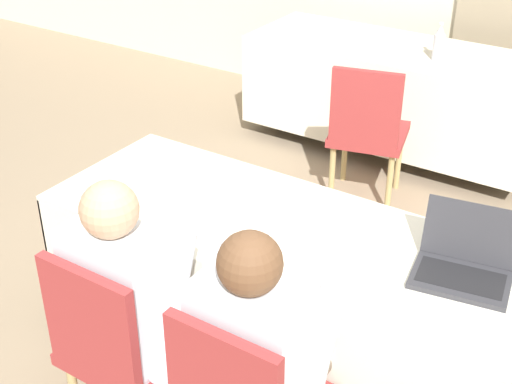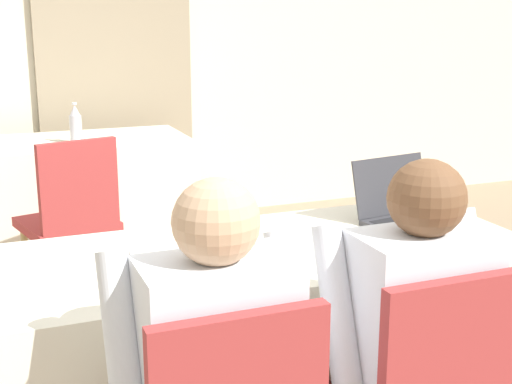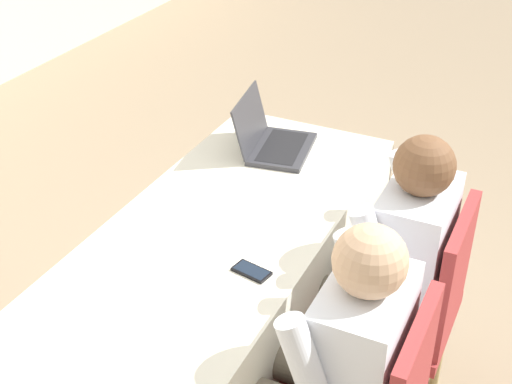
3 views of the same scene
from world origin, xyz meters
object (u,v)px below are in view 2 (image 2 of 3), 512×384
person_checkered_shirt (208,372)px  cell_phone (232,276)px  water_bottle (76,125)px  person_white_shirt (401,335)px  laptop (407,212)px  chair_far_spare (72,215)px

person_checkered_shirt → cell_phone: bearing=-118.2°
water_bottle → person_white_shirt: size_ratio=0.21×
cell_phone → water_bottle: water_bottle is taller
water_bottle → person_checkered_shirt: person_checkered_shirt is taller
person_white_shirt → person_checkered_shirt: bearing=0.0°
laptop → person_white_shirt: 0.79m
cell_phone → person_white_shirt: bearing=-33.5°
water_bottle → chair_far_spare: size_ratio=0.27×
cell_phone → person_checkered_shirt: bearing=-107.4°
water_bottle → chair_far_spare: water_bottle is taller
person_checkered_shirt → person_white_shirt: same height
water_bottle → person_checkered_shirt: (-0.08, -2.81, -0.20)m
water_bottle → person_checkered_shirt: size_ratio=0.21×
cell_phone → person_checkered_shirt: size_ratio=0.11×
person_checkered_shirt → person_white_shirt: 0.55m
laptop → person_white_shirt: person_white_shirt is taller
cell_phone → water_bottle: 2.46m
water_bottle → person_white_shirt: person_white_shirt is taller
water_bottle → person_white_shirt: (0.48, -2.81, -0.20)m
cell_phone → chair_far_spare: chair_far_spare is taller
chair_far_spare → person_checkered_shirt: bearing=77.5°
laptop → water_bottle: (-0.91, 2.16, 0.06)m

